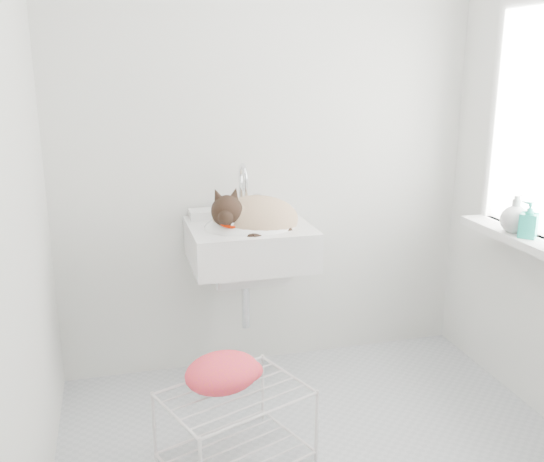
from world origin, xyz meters
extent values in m
cube|color=silver|center=(0.00, 1.00, 1.25)|extent=(2.20, 0.02, 2.50)
cube|color=silver|center=(-1.10, 0.00, 1.25)|extent=(0.02, 2.00, 2.50)
cube|color=white|center=(1.01, 0.20, 0.83)|extent=(0.16, 0.88, 0.04)
cube|color=white|center=(-0.16, 0.74, 0.85)|extent=(0.58, 0.51, 0.23)
ellipsoid|color=tan|center=(-0.13, 0.73, 0.88)|extent=(0.42, 0.37, 0.21)
sphere|color=black|center=(-0.29, 0.66, 0.98)|extent=(0.16, 0.16, 0.15)
torus|color=red|center=(-0.27, 0.66, 0.93)|extent=(0.14, 0.14, 0.06)
cube|color=silver|center=(-0.37, 0.12, 0.15)|extent=(0.65, 0.56, 0.33)
ellipsoid|color=#FB521C|center=(-0.41, 0.16, 0.36)|extent=(0.39, 0.34, 0.13)
imported|color=teal|center=(1.00, 0.21, 0.85)|extent=(0.11, 0.11, 0.16)
imported|color=silver|center=(1.00, 0.30, 0.85)|extent=(0.16, 0.16, 0.17)
camera|label=1|loc=(-0.78, -2.05, 1.61)|focal=40.28mm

